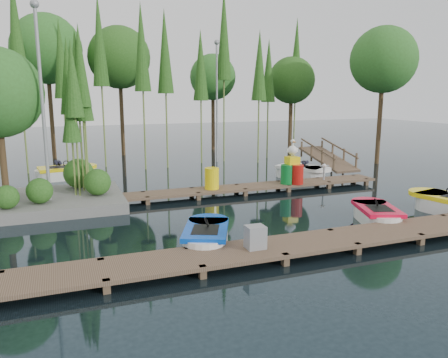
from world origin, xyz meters
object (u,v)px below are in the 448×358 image
object	(u,v)px
boat_red	(376,215)
yellow_barrel	(212,178)
boat_yellow_far	(64,173)
island	(21,121)
drum_cluster	(293,170)
utility_cabinet	(255,237)
boat_blue	(206,237)

from	to	relation	value
boat_red	yellow_barrel	bearing A→B (deg)	145.30
boat_yellow_far	yellow_barrel	distance (m)	8.25
island	drum_cluster	world-z (taller)	island
island	boat_yellow_far	xyz separation A→B (m)	(1.38, 5.22, -2.87)
utility_cabinet	boat_yellow_far	bearing A→B (deg)	108.63
boat_blue	boat_yellow_far	world-z (taller)	boat_yellow_far
boat_red	drum_cluster	size ratio (longest dim) A/B	1.43
boat_yellow_far	utility_cabinet	bearing A→B (deg)	-59.55
yellow_barrel	drum_cluster	size ratio (longest dim) A/B	0.45
yellow_barrel	drum_cluster	world-z (taller)	drum_cluster
island	utility_cabinet	xyz separation A→B (m)	(5.76, -7.79, -2.59)
island	boat_blue	bearing A→B (deg)	-52.34
island	boat_red	bearing A→B (deg)	-29.67
boat_red	yellow_barrel	size ratio (longest dim) A/B	3.14
boat_blue	utility_cabinet	bearing A→B (deg)	-35.89
utility_cabinet	island	bearing A→B (deg)	126.50
utility_cabinet	drum_cluster	size ratio (longest dim) A/B	0.30
boat_red	utility_cabinet	xyz separation A→B (m)	(-5.12, -1.59, 0.35)
island	boat_blue	size ratio (longest dim) A/B	2.38
island	drum_cluster	distance (m)	11.00
boat_blue	yellow_barrel	size ratio (longest dim) A/B	3.23
boat_blue	drum_cluster	xyz separation A→B (m)	(5.80, 5.43, 0.62)
island	boat_yellow_far	size ratio (longest dim) A/B	2.17
island	boat_yellow_far	world-z (taller)	island
utility_cabinet	yellow_barrel	xyz separation A→B (m)	(1.25, 7.00, 0.14)
boat_red	boat_yellow_far	world-z (taller)	boat_yellow_far
island	yellow_barrel	distance (m)	7.47
boat_red	boat_blue	bearing A→B (deg)	-158.61
boat_blue	utility_cabinet	world-z (taller)	utility_cabinet
drum_cluster	boat_red	bearing A→B (deg)	-88.16
yellow_barrel	boat_red	bearing A→B (deg)	-54.44
island	boat_blue	world-z (taller)	island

